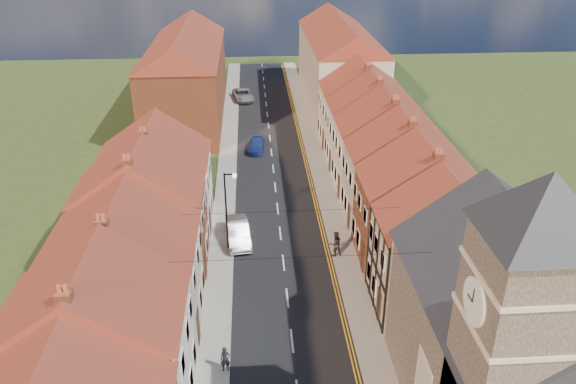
# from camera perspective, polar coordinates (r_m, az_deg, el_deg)

# --- Properties ---
(road) EXTENTS (7.00, 90.00, 0.02)m
(road) POSITION_cam_1_polar(r_m,az_deg,el_deg) (49.98, -1.30, 0.50)
(road) COLOR black
(road) RESTS_ON ground
(pavement_left) EXTENTS (1.80, 90.00, 0.12)m
(pavement_left) POSITION_cam_1_polar(r_m,az_deg,el_deg) (49.99, -6.35, 0.39)
(pavement_left) COLOR #A09B91
(pavement_left) RESTS_ON ground
(pavement_right) EXTENTS (1.80, 90.00, 0.12)m
(pavement_right) POSITION_cam_1_polar(r_m,az_deg,el_deg) (50.32, 3.70, 0.70)
(pavement_right) COLOR #A09B91
(pavement_right) RESTS_ON ground
(church) EXTENTS (11.25, 14.25, 15.20)m
(church) POSITION_cam_1_polar(r_m,az_deg,el_deg) (26.81, 22.55, -12.95)
(church) COLOR #3D342A
(church) RESTS_ON ground
(cottage_r_tudor) EXTENTS (8.30, 5.20, 9.00)m
(cottage_r_tudor) POSITION_cam_1_polar(r_m,az_deg,el_deg) (34.53, 15.67, -5.10)
(cottage_r_tudor) COLOR #A9A58E
(cottage_r_tudor) RESTS_ON ground
(cottage_r_white_near) EXTENTS (8.30, 6.00, 9.00)m
(cottage_r_white_near) POSITION_cam_1_polar(r_m,az_deg,el_deg) (38.97, 13.28, -0.94)
(cottage_r_white_near) COLOR brown
(cottage_r_white_near) RESTS_ON ground
(cottage_r_cream_mid) EXTENTS (8.30, 5.20, 9.00)m
(cottage_r_cream_mid) POSITION_cam_1_polar(r_m,az_deg,el_deg) (43.62, 11.36, 2.35)
(cottage_r_cream_mid) COLOR #A9A58E
(cottage_r_cream_mid) RESTS_ON ground
(cottage_r_pink) EXTENTS (8.30, 6.00, 9.00)m
(cottage_r_pink) POSITION_cam_1_polar(r_m,az_deg,el_deg) (48.43, 9.80, 4.99)
(cottage_r_pink) COLOR #FFE5C9
(cottage_r_pink) RESTS_ON ground
(cottage_r_white_far) EXTENTS (8.30, 5.20, 9.00)m
(cottage_r_white_far) POSITION_cam_1_polar(r_m,az_deg,el_deg) (53.35, 8.52, 7.15)
(cottage_r_white_far) COLOR #AEABA5
(cottage_r_white_far) RESTS_ON ground
(cottage_r_cream_far) EXTENTS (8.30, 6.00, 9.00)m
(cottage_r_cream_far) POSITION_cam_1_polar(r_m,az_deg,el_deg) (58.36, 7.45, 8.93)
(cottage_r_cream_far) COLOR #FFE5C9
(cottage_r_cream_far) RESTS_ON ground
(cottage_l_cream) EXTENTS (8.30, 6.30, 9.10)m
(cottage_l_cream) POSITION_cam_1_polar(r_m,az_deg,el_deg) (27.88, -18.87, -14.11)
(cottage_l_cream) COLOR #AEABA5
(cottage_l_cream) RESTS_ON ground
(cottage_l_white) EXTENTS (8.30, 6.90, 8.80)m
(cottage_l_white) POSITION_cam_1_polar(r_m,az_deg,el_deg) (32.93, -16.32, -7.09)
(cottage_l_white) COLOR #A9A58E
(cottage_l_white) RESTS_ON ground
(cottage_l_brick_mid) EXTENTS (8.30, 5.70, 9.10)m
(cottage_l_brick_mid) POSITION_cam_1_polar(r_m,az_deg,el_deg) (37.97, -14.65, -1.79)
(cottage_l_brick_mid) COLOR brown
(cottage_l_brick_mid) RESTS_ON ground
(cottage_l_pink) EXTENTS (8.30, 6.30, 8.80)m
(cottage_l_pink) POSITION_cam_1_polar(r_m,az_deg,el_deg) (43.15, -13.40, 1.70)
(cottage_l_pink) COLOR #FFE5C9
(cottage_l_pink) RESTS_ON ground
(block_right_far) EXTENTS (8.30, 24.20, 10.50)m
(block_right_far) POSITION_cam_1_polar(r_m,az_deg,el_deg) (72.66, 5.22, 13.25)
(block_right_far) COLOR #A9A58E
(block_right_far) RESTS_ON ground
(block_left_far) EXTENTS (8.30, 24.20, 10.50)m
(block_left_far) POSITION_cam_1_polar(r_m,az_deg,el_deg) (67.35, -10.30, 11.86)
(block_left_far) COLOR brown
(block_left_far) RESTS_ON ground
(lamppost) EXTENTS (0.88, 0.15, 6.00)m
(lamppost) POSITION_cam_1_polar(r_m,az_deg,el_deg) (39.48, -6.19, -1.48)
(lamppost) COLOR black
(lamppost) RESTS_ON pavement_left
(car_mid) EXTENTS (2.12, 4.74, 1.51)m
(car_mid) POSITION_cam_1_polar(r_m,az_deg,el_deg) (41.81, -5.12, -4.09)
(car_mid) COLOR #B2B4BB
(car_mid) RESTS_ON ground
(car_far) EXTENTS (1.91, 4.04, 1.14)m
(car_far) POSITION_cam_1_polar(r_m,az_deg,el_deg) (57.66, -3.22, 4.76)
(car_far) COLOR navy
(car_far) RESTS_ON ground
(car_distant) EXTENTS (3.05, 5.23, 1.37)m
(car_distant) POSITION_cam_1_polar(r_m,az_deg,el_deg) (73.90, -4.60, 9.80)
(car_distant) COLOR #A4A8AC
(car_distant) RESTS_ON ground
(pedestrian_left) EXTENTS (0.56, 0.39, 1.50)m
(pedestrian_left) POSITION_cam_1_polar(r_m,az_deg,el_deg) (31.10, -6.39, -16.54)
(pedestrian_left) COLOR black
(pedestrian_left) RESTS_ON pavement_left
(pedestrian_right) EXTENTS (1.10, 0.97, 1.90)m
(pedestrian_right) POSITION_cam_1_polar(r_m,az_deg,el_deg) (39.83, 4.82, -5.25)
(pedestrian_right) COLOR black
(pedestrian_right) RESTS_ON pavement_right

